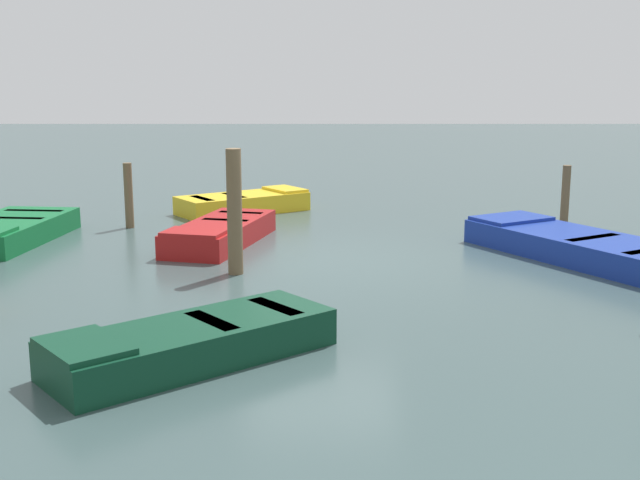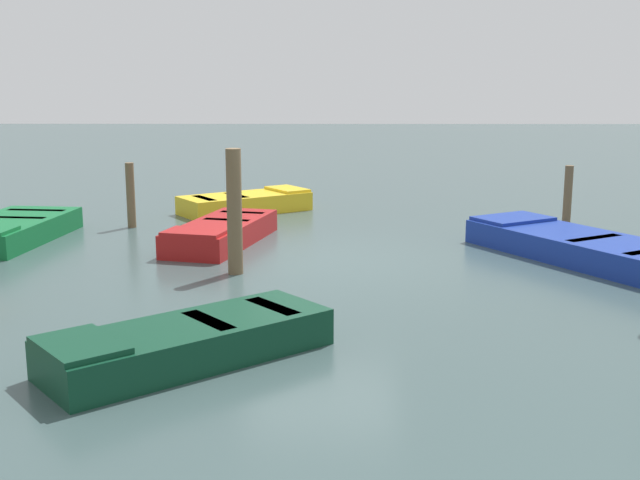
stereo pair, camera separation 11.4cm
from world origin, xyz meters
TOP-DOWN VIEW (x-y plane):
  - ground_plane at (0.00, 0.00)m, footprint 80.00×80.00m
  - rowboat_dark_green at (1.33, 4.62)m, footprint 3.00×2.74m
  - rowboat_yellow at (1.68, -4.79)m, footprint 2.98×2.54m
  - rowboat_red at (1.77, -1.34)m, footprint 1.80×3.20m
  - rowboat_green at (5.64, -1.53)m, footprint 1.77×3.19m
  - rowboat_blue at (-4.22, -0.27)m, footprint 3.24×4.14m
  - mooring_piling_mid_left at (1.27, 0.83)m, footprint 0.23×0.23m
  - mooring_piling_mid_right at (-4.88, -3.07)m, footprint 0.16×0.16m
  - mooring_piling_far_left at (3.76, -2.94)m, footprint 0.17×0.17m

SIDE VIEW (x-z plane):
  - ground_plane at x=0.00m, z-range 0.00..0.00m
  - rowboat_blue at x=-4.22m, z-range -0.01..0.45m
  - rowboat_green at x=5.64m, z-range -0.01..0.45m
  - rowboat_red at x=1.77m, z-range -0.01..0.45m
  - rowboat_dark_green at x=1.33m, z-range -0.01..0.45m
  - rowboat_yellow at x=1.68m, z-range -0.01..0.45m
  - mooring_piling_mid_right at x=-4.88m, z-range 0.00..1.22m
  - mooring_piling_far_left at x=3.76m, z-range 0.00..1.28m
  - mooring_piling_mid_left at x=1.27m, z-range 0.00..1.89m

